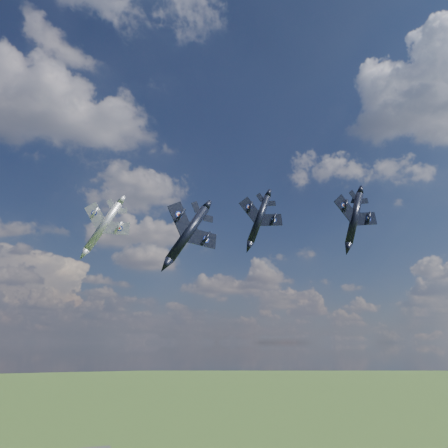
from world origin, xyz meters
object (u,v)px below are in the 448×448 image
object	(u,v)px
jet_lead_navy	(188,233)
jet_right_navy	(354,218)
jet_left_silver	(103,226)
jet_high_navy	(259,219)

from	to	relation	value
jet_lead_navy	jet_right_navy	distance (m)	27.30
jet_lead_navy	jet_right_navy	bearing A→B (deg)	-42.17
jet_right_navy	jet_left_silver	xyz separation A→B (m)	(-36.83, 24.47, 1.49)
jet_lead_navy	jet_high_navy	xyz separation A→B (m)	(18.84, 12.22, 7.59)
jet_lead_navy	jet_high_navy	bearing A→B (deg)	20.29
jet_left_silver	jet_lead_navy	bearing A→B (deg)	-22.02
jet_high_navy	jet_left_silver	distance (m)	32.32
jet_lead_navy	jet_left_silver	distance (m)	17.37
jet_right_navy	jet_left_silver	world-z (taller)	jet_left_silver
jet_right_navy	jet_high_navy	size ratio (longest dim) A/B	0.81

